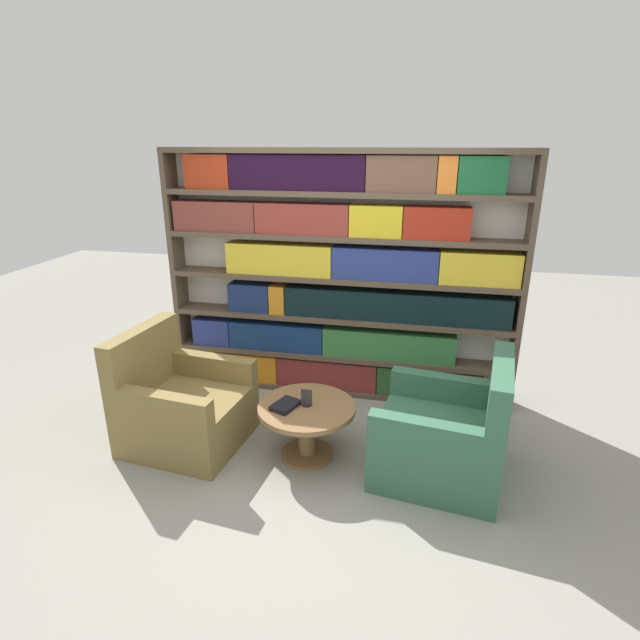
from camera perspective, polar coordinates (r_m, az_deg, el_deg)
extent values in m
plane|color=gray|center=(3.95, -1.81, -17.65)|extent=(14.00, 14.00, 0.00)
cube|color=silver|center=(4.85, 2.47, 5.14)|extent=(3.32, 0.05, 2.35)
cube|color=brown|center=(5.25, -15.77, 5.55)|extent=(0.05, 0.30, 2.35)
cube|color=brown|center=(4.75, 22.10, 3.36)|extent=(0.05, 0.30, 2.35)
cube|color=brown|center=(5.15, 2.04, -7.68)|extent=(3.22, 0.30, 0.05)
cube|color=brown|center=(4.99, 2.10, -3.94)|extent=(3.22, 0.30, 0.05)
cube|color=brown|center=(4.85, 2.15, 0.29)|extent=(3.22, 0.30, 0.05)
cube|color=brown|center=(4.73, 2.21, 4.76)|extent=(3.22, 0.30, 0.05)
cube|color=brown|center=(4.64, 2.28, 9.43)|extent=(3.22, 0.30, 0.05)
cube|color=brown|center=(4.59, 2.35, 14.24)|extent=(3.22, 0.30, 0.05)
cube|color=brown|center=(4.57, 2.41, 18.82)|extent=(3.22, 0.30, 0.05)
cube|color=orange|center=(5.30, -8.87, -5.02)|extent=(0.79, 0.20, 0.29)
cube|color=maroon|center=(5.07, 0.83, -5.97)|extent=(1.01, 0.20, 0.29)
cube|color=#275126|center=(5.00, 7.53, -6.53)|extent=(0.16, 0.20, 0.29)
cube|color=orange|center=(4.99, 10.30, -6.73)|extent=(0.31, 0.20, 0.29)
cube|color=brown|center=(5.01, 15.09, -7.05)|extent=(0.51, 0.20, 0.29)
cube|color=navy|center=(5.27, -12.01, -1.17)|extent=(0.39, 0.20, 0.27)
cube|color=navy|center=(5.04, -4.91, -1.77)|extent=(0.96, 0.20, 0.27)
cube|color=#32723A|center=(4.85, 7.82, -2.76)|extent=(1.26, 0.20, 0.27)
cube|color=navy|center=(4.99, -7.90, 2.67)|extent=(0.41, 0.20, 0.28)
cube|color=orange|center=(4.90, -4.72, 2.48)|extent=(0.15, 0.20, 0.28)
cube|color=black|center=(4.72, 8.53, 1.62)|extent=(2.09, 0.20, 0.28)
cube|color=gold|center=(4.79, -4.60, 7.00)|extent=(1.02, 0.20, 0.29)
cube|color=navy|center=(4.62, 7.42, 6.40)|extent=(0.96, 0.20, 0.29)
cube|color=gold|center=(4.63, 17.77, 5.66)|extent=(0.69, 0.20, 0.29)
cube|color=brown|center=(4.93, -11.73, 11.58)|extent=(0.80, 0.20, 0.28)
cube|color=maroon|center=(4.66, -1.97, 11.52)|extent=(0.87, 0.20, 0.28)
cube|color=gold|center=(4.55, 6.46, 11.20)|extent=(0.46, 0.20, 0.28)
cube|color=#9F2616|center=(4.53, 13.19, 10.77)|extent=(0.57, 0.20, 0.28)
cube|color=#992C14|center=(4.91, -12.50, 16.25)|extent=(0.43, 0.20, 0.30)
cube|color=black|center=(4.63, -2.58, 16.49)|extent=(1.23, 0.20, 0.30)
cube|color=brown|center=(4.49, 9.29, 16.16)|extent=(0.59, 0.20, 0.30)
cube|color=orange|center=(4.49, 14.32, 15.82)|extent=(0.16, 0.20, 0.30)
cube|color=#195830|center=(4.51, 18.00, 15.49)|extent=(0.39, 0.20, 0.30)
cube|color=olive|center=(4.39, -14.82, -10.81)|extent=(1.00, 0.96, 0.43)
cube|color=olive|center=(4.38, -19.59, -4.27)|extent=(0.24, 0.87, 0.54)
cube|color=olive|center=(3.94, -17.26, -9.50)|extent=(0.77, 0.21, 0.21)
cube|color=olive|center=(4.49, -11.89, -5.27)|extent=(0.77, 0.21, 0.21)
cube|color=#336047|center=(4.00, 13.33, -13.99)|extent=(1.02, 0.98, 0.43)
cube|color=#336047|center=(3.75, 19.77, -8.52)|extent=(0.26, 0.87, 0.54)
cube|color=#336047|center=(4.16, 13.41, -7.46)|extent=(0.77, 0.23, 0.21)
cube|color=#336047|center=(3.52, 11.77, -12.73)|extent=(0.77, 0.23, 0.21)
cylinder|color=brown|center=(4.08, -1.51, -12.78)|extent=(0.14, 0.14, 0.42)
cylinder|color=brown|center=(4.18, -1.49, -15.01)|extent=(0.42, 0.42, 0.03)
cylinder|color=brown|center=(3.96, -1.54, -10.00)|extent=(0.77, 0.77, 0.04)
cube|color=black|center=(3.95, -1.54, -9.69)|extent=(0.05, 0.06, 0.01)
cube|color=#2D2D2D|center=(3.91, -1.55, -8.86)|extent=(0.09, 0.01, 0.14)
cube|color=black|center=(3.93, -3.96, -9.69)|extent=(0.23, 0.27, 0.04)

